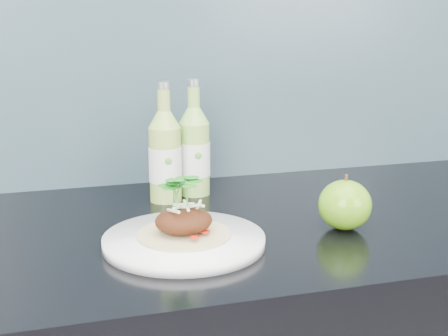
% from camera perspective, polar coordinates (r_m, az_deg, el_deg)
% --- Properties ---
extents(subway_backsplash, '(4.00, 0.02, 0.70)m').
position_cam_1_polar(subway_backsplash, '(1.28, -3.34, 14.46)').
color(subway_backsplash, '#638B9C').
rests_on(subway_backsplash, kitchen_counter).
extents(dinner_plate, '(0.26, 0.26, 0.02)m').
position_cam_1_polar(dinner_plate, '(0.94, -3.68, -6.65)').
color(dinner_plate, white).
rests_on(dinner_plate, kitchen_counter).
extents(pork_taco, '(0.14, 0.14, 0.09)m').
position_cam_1_polar(pork_taco, '(0.92, -3.71, -4.58)').
color(pork_taco, tan).
rests_on(pork_taco, dinner_plate).
extents(green_apple, '(0.11, 0.11, 0.09)m').
position_cam_1_polar(green_apple, '(1.02, 11.00, -3.33)').
color(green_apple, '#3F8E0F').
rests_on(green_apple, kitchen_counter).
extents(cider_bottle_left, '(0.08, 0.08, 0.22)m').
position_cam_1_polar(cider_bottle_left, '(1.14, -5.42, 1.06)').
color(cider_bottle_left, '#9CC050').
rests_on(cider_bottle_left, kitchen_counter).
extents(cider_bottle_right, '(0.08, 0.08, 0.22)m').
position_cam_1_polar(cider_bottle_right, '(1.18, -2.74, 1.54)').
color(cider_bottle_right, '#8EC552').
rests_on(cider_bottle_right, kitchen_counter).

